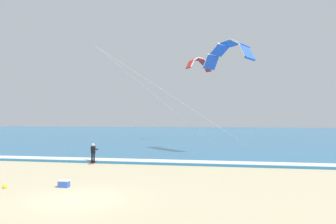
% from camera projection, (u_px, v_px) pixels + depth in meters
% --- Properties ---
extents(ground_plane, '(200.00, 200.00, 0.00)m').
position_uv_depth(ground_plane, '(78.00, 199.00, 15.79)').
color(ground_plane, '#C6B78E').
extents(sea, '(200.00, 120.00, 0.20)m').
position_uv_depth(sea, '(207.00, 133.00, 86.56)').
color(sea, teal).
rests_on(sea, ground).
extents(surf_foam, '(200.00, 1.79, 0.04)m').
position_uv_depth(surf_foam, '(149.00, 161.00, 28.72)').
color(surf_foam, white).
rests_on(surf_foam, sea).
extents(surfboard, '(0.63, 1.45, 0.09)m').
position_uv_depth(surfboard, '(93.00, 163.00, 28.55)').
color(surfboard, '#E04C38').
rests_on(surfboard, ground).
extents(kitesurfer, '(0.56, 0.56, 1.69)m').
position_uv_depth(kitesurfer, '(93.00, 152.00, 28.59)').
color(kitesurfer, black).
rests_on(kitesurfer, ground).
extents(kite_primary, '(13.74, 11.44, 10.68)m').
position_uv_depth(kite_primary, '(228.00, 51.00, 35.11)').
color(kite_primary, blue).
extents(kite_distant, '(3.87, 5.48, 2.08)m').
position_uv_depth(kite_distant, '(199.00, 63.00, 55.66)').
color(kite_distant, red).
extents(cooler_box, '(0.58, 0.38, 0.40)m').
position_uv_depth(cooler_box, '(64.00, 184.00, 18.57)').
color(cooler_box, '#2D51B2').
rests_on(cooler_box, ground).
extents(beach_ball, '(0.24, 0.24, 0.24)m').
position_uv_depth(beach_ball, '(5.00, 186.00, 18.31)').
color(beach_ball, yellow).
rests_on(beach_ball, ground).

